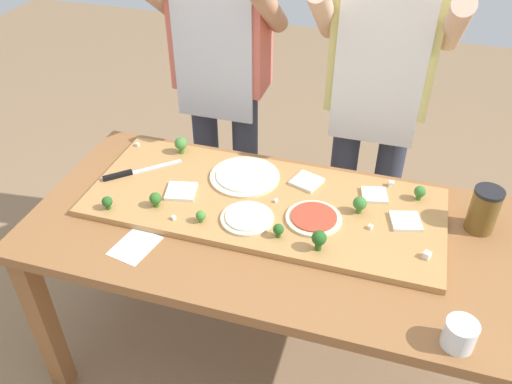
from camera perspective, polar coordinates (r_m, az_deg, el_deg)
The scene contains 30 objects.
ground_plane at distance 2.36m, azimuth 1.13°, elevation -17.55°, with size 8.00×8.00×0.00m, color #896B4C.
prep_table at distance 1.86m, azimuth 1.37°, elevation -5.78°, with size 1.65×0.81×0.76m.
cutting_board at distance 1.87m, azimuth 0.86°, elevation -1.12°, with size 1.25×0.51×0.02m, color #B27F47.
chefs_knife at distance 2.04m, azimuth -13.33°, elevation 2.10°, with size 0.24×0.22×0.02m.
pizza_whole_tomato_red at distance 1.78m, azimuth 6.29°, elevation -2.82°, with size 0.19×0.19×0.02m.
pizza_whole_cheese_artichoke at distance 1.77m, azimuth -0.96°, elevation -2.83°, with size 0.18×0.18×0.02m.
pizza_whole_white_garlic at distance 1.96m, azimuth -1.23°, elevation 1.74°, with size 0.26×0.26×0.02m.
pizza_slice_near_left at distance 1.92m, azimuth 12.72°, elevation -0.32°, with size 0.09×0.09×0.01m, color silver.
pizza_slice_far_left at distance 1.95m, azimuth 5.53°, elevation 1.15°, with size 0.10×0.10×0.01m, color silver.
pizza_slice_center at distance 1.91m, azimuth -8.13°, elevation 0.07°, with size 0.10×0.10×0.01m, color silver.
pizza_slice_near_right at distance 1.83m, azimuth 15.94°, elevation -3.07°, with size 0.10×0.10×0.01m, color silver.
broccoli_floret_back_mid at distance 1.76m, azimuth -6.02°, elevation -2.59°, with size 0.03×0.03×0.04m.
broccoli_floret_center_left at distance 1.85m, azimuth -10.86°, elevation -0.74°, with size 0.04×0.04×0.06m.
broccoli_floret_center_right at distance 1.93m, azimuth 17.37°, elevation -0.00°, with size 0.04×0.04×0.05m.
broccoli_floret_back_left at distance 1.69m, azimuth 2.45°, elevation -4.12°, with size 0.04×0.04×0.05m.
broccoli_floret_back_right at distance 1.65m, azimuth 6.86°, elevation -5.06°, with size 0.05×0.05×0.07m.
broccoli_floret_front_mid at distance 1.82m, azimuth 11.20°, elevation -1.27°, with size 0.05×0.05×0.06m.
broccoli_floret_front_left at distance 1.87m, azimuth -15.85°, elevation -1.06°, with size 0.04×0.04×0.05m.
broccoli_floret_front_right at distance 2.11m, azimuth -8.16°, elevation 5.17°, with size 0.05×0.05×0.07m.
cheese_crumble_a at distance 1.85m, azimuth 2.33°, elevation -0.98°, with size 0.01×0.01×0.01m, color white.
cheese_crumble_b at distance 1.80m, azimuth -8.93°, elevation -2.77°, with size 0.01×0.01×0.01m, color silver.
cheese_crumble_c at distance 1.78m, azimuth 12.32°, elevation -3.73°, with size 0.01×0.01×0.01m, color white.
cheese_crumble_d at distance 1.98m, azimuth 14.48°, elevation 0.87°, with size 0.02×0.02×0.02m, color white.
cheese_crumble_e at distance 1.72m, azimuth 18.07°, elevation -6.52°, with size 0.02×0.02×0.02m, color white.
cheese_crumble_f at distance 2.20m, azimuth -12.76°, elevation 5.05°, with size 0.01×0.01×0.01m, color silver.
flour_cup at distance 1.53m, azimuth 21.21°, elevation -14.33°, with size 0.09×0.09×0.08m.
sauce_jar at distance 1.88m, azimuth 23.51°, elevation -1.80°, with size 0.10×0.10×0.16m.
recipe_note at distance 1.76m, azimuth -13.01°, elevation -5.71°, with size 0.12×0.15×0.00m, color white.
cook_left at distance 2.33m, azimuth -3.78°, elevation 13.63°, with size 0.54×0.39×1.67m.
cook_right at distance 2.21m, azimuth 13.18°, elevation 11.28°, with size 0.54×0.39×1.67m.
Camera 1 is at (0.35, -1.32, 1.93)m, focal length 36.83 mm.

